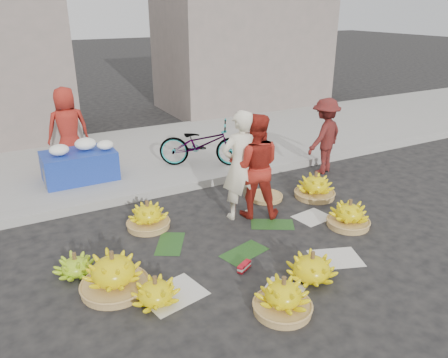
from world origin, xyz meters
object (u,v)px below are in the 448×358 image
banana_bunch_4 (349,215)px  vendor_cream (240,166)px  bicycle (202,144)px  flower_table (80,163)px  banana_bunch_0 (113,273)px

banana_bunch_4 → vendor_cream: size_ratio=0.39×
bicycle → banana_bunch_4: bearing=-134.7°
flower_table → bicycle: size_ratio=0.75×
banana_bunch_4 → vendor_cream: bearing=140.8°
banana_bunch_0 → bicycle: bicycle is taller
banana_bunch_0 → flower_table: flower_table is taller
vendor_cream → bicycle: (0.38, 2.15, -0.29)m
banana_bunch_0 → vendor_cream: 2.54m
flower_table → bicycle: 2.35m
banana_bunch_0 → banana_bunch_4: (3.56, -0.10, -0.04)m
banana_bunch_0 → vendor_cream: size_ratio=0.53×
banana_bunch_0 → flower_table: (0.33, 3.48, 0.20)m
vendor_cream → flower_table: 3.21m
banana_bunch_0 → banana_bunch_4: 3.56m
banana_bunch_0 → bicycle: size_ratio=0.53×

